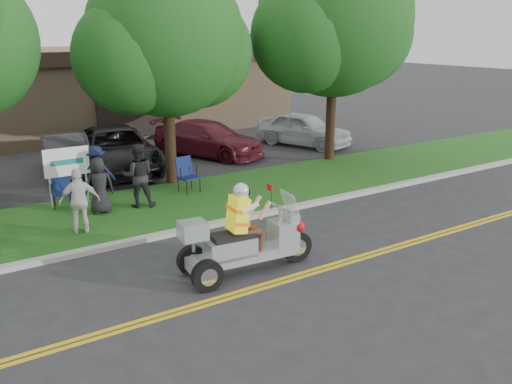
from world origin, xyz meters
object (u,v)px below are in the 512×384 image
lawn_chair_a (186,172)px  parked_car_right (208,139)px  lawn_chair_b (61,188)px  spectator_adult_right (80,201)px  parked_car_far_right (303,129)px  spectator_adult_mid (138,175)px  trike_scooter (243,242)px  parked_car_left (67,156)px  parked_car_mid (116,150)px

lawn_chair_a → parked_car_right: (3.11, 4.43, -0.02)m
lawn_chair_b → spectator_adult_right: spectator_adult_right is taller
spectator_adult_right → parked_car_far_right: (11.25, 5.76, -0.19)m
lawn_chair_b → spectator_adult_mid: size_ratio=0.52×
trike_scooter → lawn_chair_b: (-2.09, 6.31, -0.05)m
lawn_chair_b → parked_car_right: size_ratio=0.20×
spectator_adult_mid → parked_car_left: (-0.70, 5.00, -0.31)m
lawn_chair_b → parked_car_mid: size_ratio=0.17×
lawn_chair_a → lawn_chair_b: 3.63m
lawn_chair_b → spectator_adult_mid: bearing=-17.6°
lawn_chair_a → parked_car_right: size_ratio=0.22×
trike_scooter → parked_car_left: trike_scooter is taller
lawn_chair_b → parked_car_right: bearing=45.7°
lawn_chair_a → trike_scooter: bearing=-113.6°
parked_car_mid → lawn_chair_a: bearing=-69.2°
lawn_chair_a → parked_car_far_right: bearing=18.5°
parked_car_mid → parked_car_right: size_ratio=1.18×
lawn_chair_b → parked_car_far_right: parked_car_far_right is taller
spectator_adult_mid → parked_car_far_right: spectator_adult_mid is taller
spectator_adult_mid → parked_car_left: bearing=-61.4°
trike_scooter → lawn_chair_b: bearing=113.7°
parked_car_right → spectator_adult_right: bearing=-162.3°
parked_car_left → parked_car_right: 5.57m
lawn_chair_a → spectator_adult_right: (-3.72, -1.83, 0.21)m
lawn_chair_b → parked_car_mid: 4.39m
lawn_chair_a → spectator_adult_right: 4.15m
lawn_chair_b → parked_car_left: size_ratio=0.22×
trike_scooter → parked_car_mid: bearing=91.6°
trike_scooter → spectator_adult_right: 4.51m
lawn_chair_a → parked_car_mid: 4.08m
trike_scooter → spectator_adult_mid: trike_scooter is taller
lawn_chair_a → spectator_adult_mid: 1.90m
spectator_adult_right → parked_car_left: bearing=-88.9°
lawn_chair_a → spectator_adult_mid: bearing=-169.4°
parked_car_left → parked_car_mid: parked_car_mid is taller
lawn_chair_a → parked_car_far_right: 8.50m
parked_car_mid → parked_car_right: bearing=15.1°
parked_car_left → lawn_chair_a: bearing=-51.8°
spectator_adult_right → parked_car_right: spectator_adult_right is taller
lawn_chair_b → parked_car_right: 7.73m
trike_scooter → spectator_adult_right: bearing=124.9°
trike_scooter → parked_car_far_right: size_ratio=0.70×
lawn_chair_a → parked_car_left: (-2.47, 4.37, -0.01)m
parked_car_left → lawn_chair_b: bearing=-97.7°
spectator_adult_right → parked_car_left: 6.32m
spectator_adult_mid → parked_car_mid: (0.92, 4.62, -0.22)m
lawn_chair_b → spectator_adult_right: 2.41m
parked_car_left → parked_car_right: (5.57, 0.06, -0.00)m
parked_car_left → parked_car_far_right: bearing=6.2°
spectator_adult_mid → spectator_adult_right: bearing=52.1°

